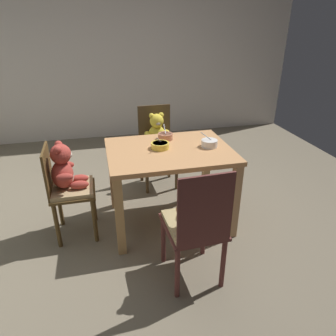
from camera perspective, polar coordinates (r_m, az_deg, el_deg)
ground_plane at (r=3.03m, az=0.22°, el=-9.76°), size 5.20×5.20×0.04m
wall_rear at (r=5.01m, az=-7.07°, el=20.51°), size 5.20×0.08×2.60m
dining_table at (r=2.72m, az=0.24°, el=1.16°), size 1.06×0.81×0.73m
teddy_chair_near_left at (r=2.69m, az=-18.27°, el=-1.71°), size 0.37×0.38×0.86m
teddy_chair_far_center at (r=3.43m, az=-2.00°, el=5.34°), size 0.41×0.38×0.89m
teddy_chair_near_front at (r=2.12m, az=5.14°, el=-9.18°), size 0.41×0.44×0.93m
porridge_bowl_yellow_center at (r=2.67m, az=-1.46°, el=4.19°), size 0.16×0.16×0.13m
porridge_bowl_white_near_right at (r=2.73m, az=7.62°, el=4.57°), size 0.15×0.14×0.13m
porridge_bowl_terracotta_far_center at (r=2.88m, az=-0.49°, el=5.88°), size 0.14×0.15×0.13m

